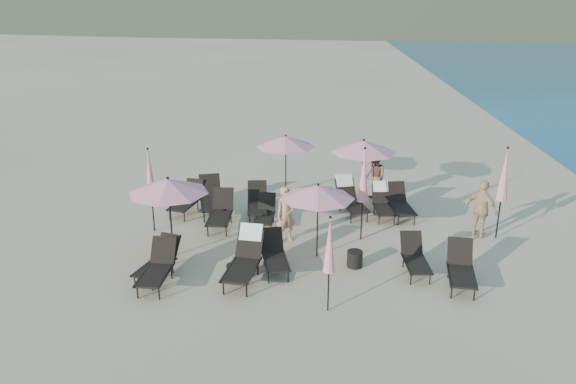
{
  "coord_description": "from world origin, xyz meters",
  "views": [
    {
      "loc": [
        -0.42,
        -12.48,
        6.82
      ],
      "look_at": [
        -1.15,
        3.5,
        1.1
      ],
      "focal_mm": 35.0,
      "sensor_mm": 36.0,
      "label": 1
    }
  ],
  "objects_px": {
    "lounger_10": "(383,202)",
    "beachgoer_b": "(375,178)",
    "umbrella_open_0": "(168,186)",
    "side_table_1": "(355,259)",
    "lounger_9": "(350,197)",
    "lounger_2": "(245,257)",
    "lounger_12": "(221,212)",
    "beachgoer_a": "(286,214)",
    "lounger_3": "(274,254)",
    "lounger_1": "(158,267)",
    "umbrella_closed_1": "(504,175)",
    "umbrella_closed_3": "(364,176)",
    "umbrella_open_1": "(318,192)",
    "umbrella_closed_0": "(330,246)",
    "lounger_13": "(265,213)",
    "lounger_0": "(159,261)",
    "beachgoer_c": "(482,209)",
    "umbrella_closed_2": "(150,174)",
    "lounger_7": "(211,198)",
    "lounger_5": "(461,268)",
    "umbrella_open_3": "(364,147)",
    "lounger_8": "(258,202)",
    "umbrella_open_2": "(286,142)",
    "lounger_4": "(415,257)",
    "side_table_0": "(234,272)",
    "lounger_11": "(400,203)"
  },
  "relations": [
    {
      "from": "lounger_10",
      "to": "umbrella_closed_2",
      "type": "bearing_deg",
      "value": -170.74
    },
    {
      "from": "lounger_3",
      "to": "lounger_10",
      "type": "bearing_deg",
      "value": 38.81
    },
    {
      "from": "side_table_1",
      "to": "lounger_0",
      "type": "bearing_deg",
      "value": -171.77
    },
    {
      "from": "umbrella_open_0",
      "to": "lounger_9",
      "type": "bearing_deg",
      "value": 34.43
    },
    {
      "from": "lounger_3",
      "to": "lounger_9",
      "type": "height_order",
      "value": "lounger_9"
    },
    {
      "from": "umbrella_open_3",
      "to": "lounger_1",
      "type": "bearing_deg",
      "value": -133.91
    },
    {
      "from": "lounger_10",
      "to": "umbrella_open_0",
      "type": "bearing_deg",
      "value": -155.4
    },
    {
      "from": "side_table_1",
      "to": "lounger_7",
      "type": "bearing_deg",
      "value": 140.21
    },
    {
      "from": "lounger_7",
      "to": "lounger_4",
      "type": "bearing_deg",
      "value": -46.83
    },
    {
      "from": "umbrella_closed_3",
      "to": "beachgoer_c",
      "type": "relative_size",
      "value": 1.6
    },
    {
      "from": "umbrella_closed_2",
      "to": "umbrella_open_1",
      "type": "bearing_deg",
      "value": -16.89
    },
    {
      "from": "lounger_11",
      "to": "lounger_12",
      "type": "relative_size",
      "value": 0.98
    },
    {
      "from": "lounger_0",
      "to": "lounger_10",
      "type": "bearing_deg",
      "value": 52.5
    },
    {
      "from": "lounger_5",
      "to": "umbrella_open_2",
      "type": "xyz_separation_m",
      "value": [
        -4.62,
        6.25,
        1.51
      ]
    },
    {
      "from": "side_table_1",
      "to": "lounger_9",
      "type": "bearing_deg",
      "value": 88.79
    },
    {
      "from": "umbrella_open_1",
      "to": "umbrella_closed_0",
      "type": "distance_m",
      "value": 2.79
    },
    {
      "from": "lounger_5",
      "to": "umbrella_open_3",
      "type": "xyz_separation_m",
      "value": [
        -2.03,
        5.34,
        1.61
      ]
    },
    {
      "from": "umbrella_open_1",
      "to": "side_table_0",
      "type": "xyz_separation_m",
      "value": [
        -2.07,
        -1.43,
        -1.66
      ]
    },
    {
      "from": "lounger_13",
      "to": "lounger_12",
      "type": "bearing_deg",
      "value": -171.67
    },
    {
      "from": "umbrella_closed_3",
      "to": "umbrella_closed_0",
      "type": "bearing_deg",
      "value": -104.85
    },
    {
      "from": "lounger_3",
      "to": "lounger_12",
      "type": "height_order",
      "value": "lounger_12"
    },
    {
      "from": "lounger_1",
      "to": "lounger_7",
      "type": "xyz_separation_m",
      "value": [
        0.49,
        4.81,
        0.05
      ]
    },
    {
      "from": "lounger_2",
      "to": "beachgoer_b",
      "type": "bearing_deg",
      "value": 64.46
    },
    {
      "from": "lounger_7",
      "to": "beachgoer_a",
      "type": "bearing_deg",
      "value": -53.68
    },
    {
      "from": "lounger_4",
      "to": "lounger_13",
      "type": "distance_m",
      "value": 5.02
    },
    {
      "from": "lounger_4",
      "to": "umbrella_open_0",
      "type": "height_order",
      "value": "umbrella_open_0"
    },
    {
      "from": "lounger_8",
      "to": "umbrella_closed_1",
      "type": "bearing_deg",
      "value": -17.46
    },
    {
      "from": "lounger_1",
      "to": "lounger_3",
      "type": "distance_m",
      "value": 2.95
    },
    {
      "from": "lounger_8",
      "to": "beachgoer_a",
      "type": "relative_size",
      "value": 1.05
    },
    {
      "from": "lounger_2",
      "to": "lounger_12",
      "type": "xyz_separation_m",
      "value": [
        -1.14,
        3.24,
        -0.09
      ]
    },
    {
      "from": "lounger_5",
      "to": "lounger_10",
      "type": "relative_size",
      "value": 1.09
    },
    {
      "from": "umbrella_closed_3",
      "to": "umbrella_open_1",
      "type": "bearing_deg",
      "value": -137.88
    },
    {
      "from": "umbrella_open_1",
      "to": "beachgoer_b",
      "type": "distance_m",
      "value": 4.87
    },
    {
      "from": "lounger_0",
      "to": "beachgoer_c",
      "type": "bearing_deg",
      "value": 34.56
    },
    {
      "from": "umbrella_closed_1",
      "to": "umbrella_closed_3",
      "type": "bearing_deg",
      "value": -175.82
    },
    {
      "from": "lounger_9",
      "to": "lounger_13",
      "type": "relative_size",
      "value": 1.28
    },
    {
      "from": "lounger_10",
      "to": "lounger_11",
      "type": "height_order",
      "value": "lounger_10"
    },
    {
      "from": "umbrella_closed_2",
      "to": "side_table_1",
      "type": "height_order",
      "value": "umbrella_closed_2"
    },
    {
      "from": "umbrella_closed_1",
      "to": "side_table_0",
      "type": "xyz_separation_m",
      "value": [
        -7.33,
        -2.89,
        -1.73
      ]
    },
    {
      "from": "lounger_5",
      "to": "umbrella_closed_3",
      "type": "bearing_deg",
      "value": 139.78
    },
    {
      "from": "lounger_4",
      "to": "umbrella_open_2",
      "type": "distance_m",
      "value": 6.86
    },
    {
      "from": "lounger_1",
      "to": "umbrella_closed_1",
      "type": "xyz_separation_m",
      "value": [
        9.19,
        3.14,
        1.48
      ]
    },
    {
      "from": "lounger_0",
      "to": "umbrella_open_2",
      "type": "distance_m",
      "value": 6.98
    },
    {
      "from": "lounger_9",
      "to": "beachgoer_a",
      "type": "xyz_separation_m",
      "value": [
        -1.96,
        -2.3,
        0.29
      ]
    },
    {
      "from": "lounger_7",
      "to": "side_table_1",
      "type": "height_order",
      "value": "lounger_7"
    },
    {
      "from": "lounger_11",
      "to": "umbrella_open_0",
      "type": "xyz_separation_m",
      "value": [
        -6.6,
        -3.21,
        1.58
      ]
    },
    {
      "from": "umbrella_closed_3",
      "to": "side_table_1",
      "type": "height_order",
      "value": "umbrella_closed_3"
    },
    {
      "from": "lounger_10",
      "to": "beachgoer_b",
      "type": "xyz_separation_m",
      "value": [
        -0.16,
        1.24,
        0.4
      ]
    },
    {
      "from": "umbrella_open_1",
      "to": "lounger_3",
      "type": "bearing_deg",
      "value": -143.8
    },
    {
      "from": "umbrella_open_2",
      "to": "umbrella_open_1",
      "type": "bearing_deg",
      "value": -77.35
    }
  ]
}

